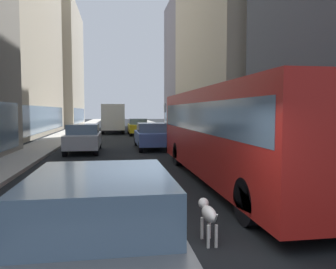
# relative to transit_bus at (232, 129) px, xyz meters

# --- Properties ---
(ground_plane) EXTENTS (120.00, 120.00, 0.00)m
(ground_plane) POSITION_rel_transit_bus_xyz_m (-2.80, 29.07, -1.78)
(ground_plane) COLOR black
(sidewalk_left) EXTENTS (2.40, 110.00, 0.15)m
(sidewalk_left) POSITION_rel_transit_bus_xyz_m (-8.50, 29.07, -1.70)
(sidewalk_left) COLOR #ADA89E
(sidewalk_left) RESTS_ON ground
(sidewalk_right) EXTENTS (2.40, 110.00, 0.15)m
(sidewalk_right) POSITION_rel_transit_bus_xyz_m (2.90, 29.07, -1.70)
(sidewalk_right) COLOR gray
(sidewalk_right) RESTS_ON ground
(building_left_far) EXTENTS (10.43, 17.80, 18.91)m
(building_left_far) POSITION_rel_transit_bus_xyz_m (-14.70, 45.74, 7.67)
(building_left_far) COLOR #B2A893
(building_left_far) RESTS_ON ground
(building_right_far) EXTENTS (8.79, 16.26, 19.44)m
(building_right_far) POSITION_rel_transit_bus_xyz_m (9.10, 38.99, 7.93)
(building_right_far) COLOR slate
(building_right_far) RESTS_ON ground
(transit_bus) EXTENTS (2.78, 11.53, 3.05)m
(transit_bus) POSITION_rel_transit_bus_xyz_m (0.00, 0.00, 0.00)
(transit_bus) COLOR red
(transit_bus) RESTS_ON ground
(car_silver_sedan) EXTENTS (1.83, 4.39, 1.62)m
(car_silver_sedan) POSITION_rel_transit_bus_xyz_m (-5.60, 8.95, -0.95)
(car_silver_sedan) COLOR #B7BABF
(car_silver_sedan) RESTS_ON ground
(car_grey_wagon) EXTENTS (1.75, 4.76, 1.62)m
(car_grey_wagon) POSITION_rel_transit_bus_xyz_m (-4.00, -6.41, -0.95)
(car_grey_wagon) COLOR slate
(car_grey_wagon) RESTS_ON ground
(car_yellow_taxi) EXTENTS (1.78, 4.66, 1.62)m
(car_yellow_taxi) POSITION_rel_transit_bus_xyz_m (-1.60, 22.30, -0.95)
(car_yellow_taxi) COLOR yellow
(car_yellow_taxi) RESTS_ON ground
(car_blue_hatchback) EXTENTS (1.81, 4.53, 1.62)m
(car_blue_hatchback) POSITION_rel_transit_bus_xyz_m (-1.60, 10.06, -0.95)
(car_blue_hatchback) COLOR #4C6BB7
(car_blue_hatchback) RESTS_ON ground
(box_truck) EXTENTS (2.30, 7.50, 3.05)m
(box_truck) POSITION_rel_transit_bus_xyz_m (-4.00, 26.19, -0.11)
(box_truck) COLOR #A51919
(box_truck) RESTS_ON ground
(dalmatian_dog) EXTENTS (0.22, 0.96, 0.72)m
(dalmatian_dog) POSITION_rel_transit_bus_xyz_m (-2.19, -4.85, -1.26)
(dalmatian_dog) COLOR white
(dalmatian_dog) RESTS_ON ground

